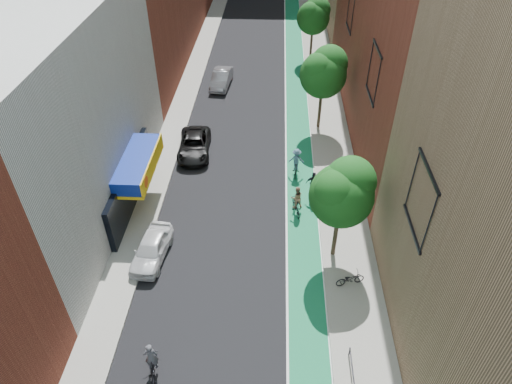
# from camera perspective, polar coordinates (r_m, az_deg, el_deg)

# --- Properties ---
(bike_lane) EXTENTS (2.00, 68.00, 0.01)m
(bike_lane) POSITION_cam_1_polar(r_m,az_deg,el_deg) (39.22, 5.21, 9.52)
(bike_lane) COLOR #126944
(bike_lane) RESTS_ON ground
(sidewalk_left) EXTENTS (2.00, 68.00, 0.15)m
(sidewalk_left) POSITION_cam_1_polar(r_m,az_deg,el_deg) (39.96, -9.47, 9.84)
(sidewalk_left) COLOR gray
(sidewalk_left) RESTS_ON ground
(sidewalk_right) EXTENTS (3.00, 68.00, 0.15)m
(sidewalk_right) POSITION_cam_1_polar(r_m,az_deg,el_deg) (39.38, 8.90, 9.45)
(sidewalk_right) COLOR gray
(sidewalk_right) RESTS_ON ground
(building_left_white) EXTENTS (8.00, 20.00, 12.00)m
(building_left_white) POSITION_cam_1_polar(r_m,az_deg,el_deg) (28.91, -24.86, 8.08)
(building_left_white) COLOR silver
(building_left_white) RESTS_ON ground
(tree_near) EXTENTS (3.40, 3.36, 6.42)m
(tree_near) POSITION_cam_1_polar(r_m,az_deg,el_deg) (23.53, 10.80, 0.07)
(tree_near) COLOR #332619
(tree_near) RESTS_ON ground
(tree_mid) EXTENTS (3.55, 3.53, 6.74)m
(tree_mid) POSITION_cam_1_polar(r_m,az_deg,el_deg) (35.39, 8.51, 14.72)
(tree_mid) COLOR #332619
(tree_mid) RESTS_ON ground
(tree_far) EXTENTS (3.30, 3.25, 6.21)m
(tree_far) POSITION_cam_1_polar(r_m,az_deg,el_deg) (48.59, 7.24, 21.07)
(tree_far) COLOR #332619
(tree_far) RESTS_ON ground
(parked_car_white) EXTENTS (2.01, 4.14, 1.36)m
(parked_car_white) POSITION_cam_1_polar(r_m,az_deg,el_deg) (26.34, -12.94, -6.91)
(parked_car_white) COLOR silver
(parked_car_white) RESTS_ON ground
(parked_car_black) EXTENTS (2.60, 5.03, 1.36)m
(parked_car_black) POSITION_cam_1_polar(r_m,az_deg,el_deg) (34.22, -7.73, 5.84)
(parked_car_black) COLOR black
(parked_car_black) RESTS_ON ground
(parked_car_silver) EXTENTS (1.91, 4.52, 1.45)m
(parked_car_silver) POSITION_cam_1_polar(r_m,az_deg,el_deg) (43.86, -4.36, 13.95)
(parked_car_silver) COLOR gray
(parked_car_silver) RESTS_ON ground
(cyclist_lead) EXTENTS (1.07, 1.90, 2.01)m
(cyclist_lead) POSITION_cam_1_polar(r_m,az_deg,el_deg) (21.90, -12.86, -20.28)
(cyclist_lead) COLOR black
(cyclist_lead) RESTS_ON ground
(cyclist_lane_near) EXTENTS (0.88, 1.85, 1.91)m
(cyclist_lane_near) POSITION_cam_1_polar(r_m,az_deg,el_deg) (28.56, 5.07, -1.30)
(cyclist_lane_near) COLOR black
(cyclist_lane_near) RESTS_ON ground
(cyclist_lane_mid) EXTENTS (1.02, 1.81, 2.01)m
(cyclist_lane_mid) POSITION_cam_1_polar(r_m,az_deg,el_deg) (29.77, 7.14, 0.37)
(cyclist_lane_mid) COLOR black
(cyclist_lane_mid) RESTS_ON ground
(cyclist_lane_far) EXTENTS (1.12, 1.77, 1.99)m
(cyclist_lane_far) POSITION_cam_1_polar(r_m,az_deg,el_deg) (31.74, 5.05, 3.58)
(cyclist_lane_far) COLOR black
(cyclist_lane_far) RESTS_ON ground
(parked_bike_far) EXTENTS (1.67, 0.97, 0.83)m
(parked_bike_far) POSITION_cam_1_polar(r_m,az_deg,el_deg) (24.87, 11.69, -10.57)
(parked_bike_far) COLOR black
(parked_bike_far) RESTS_ON sidewalk_right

